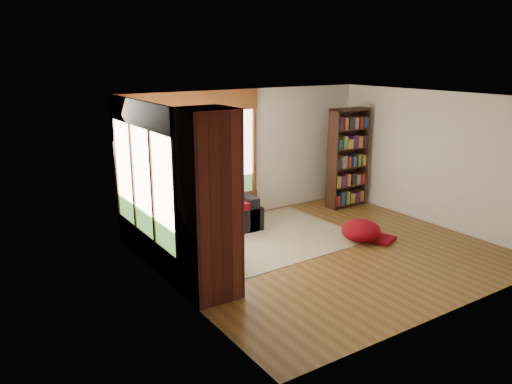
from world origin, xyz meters
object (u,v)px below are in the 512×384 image
dog_tan (196,194)px  dog_brindle (174,218)px  area_rug (261,239)px  bookshelf (348,158)px  brick_chimney (208,206)px  pouf (361,230)px  sectional_sofa (178,227)px

dog_tan → dog_brindle: size_ratio=1.25×
area_rug → dog_tan: (-0.93, 0.73, 0.81)m
area_rug → bookshelf: (2.73, 0.71, 1.07)m
brick_chimney → pouf: brick_chimney is taller
sectional_sofa → area_rug: 1.52m
sectional_sofa → dog_brindle: 1.02m
sectional_sofa → brick_chimney: bearing=-103.9°
area_rug → dog_brindle: 1.93m
pouf → dog_tan: (-2.39, 1.78, 0.62)m
bookshelf → dog_brindle: (-4.50, -0.89, -0.31)m
area_rug → dog_tan: dog_tan is taller
sectional_sofa → pouf: 3.28m
bookshelf → pouf: size_ratio=3.05×
sectional_sofa → bookshelf: (4.09, 0.09, 0.78)m
dog_tan → pouf: bearing=-87.4°
bookshelf → pouf: bearing=-125.9°
brick_chimney → dog_brindle: size_ratio=2.85×
bookshelf → dog_brindle: bearing=-168.8°
pouf → dog_tan: 3.04m
brick_chimney → dog_brindle: 1.35m
dog_tan → area_rug: bearing=-88.9°
dog_brindle → bookshelf: bearing=-68.2°
brick_chimney → dog_brindle: (0.04, 1.24, -0.53)m
dog_brindle → dog_tan: bearing=-31.9°
sectional_sofa → dog_tan: bearing=12.7°
bookshelf → dog_brindle: size_ratio=2.37×
area_rug → pouf: size_ratio=4.60×
pouf → dog_brindle: dog_brindle is taller
sectional_sofa → pouf: (2.82, -1.67, -0.10)m
brick_chimney → bookshelf: brick_chimney is taller
sectional_sofa → area_rug: (1.36, -0.62, -0.30)m
sectional_sofa → dog_brindle: (-0.41, -0.81, 0.46)m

